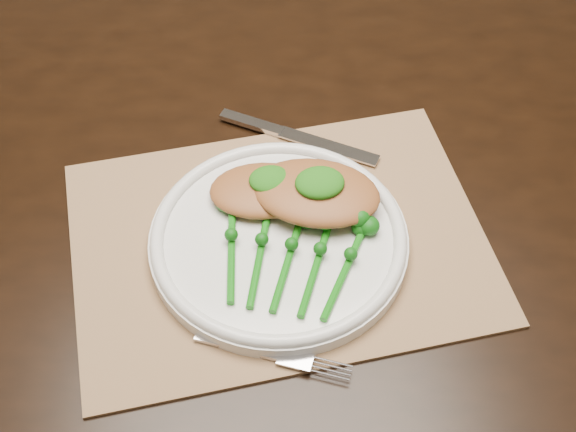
{
  "coord_description": "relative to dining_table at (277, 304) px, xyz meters",
  "views": [
    {
      "loc": [
        -0.01,
        -0.64,
        1.47
      ],
      "look_at": [
        0.05,
        -0.08,
        0.78
      ],
      "focal_mm": 50.0,
      "sensor_mm": 36.0,
      "label": 1
    }
  ],
  "objects": [
    {
      "name": "pesto_dollop_left",
      "position": [
        -0.01,
        -0.11,
        0.42
      ],
      "size": [
        0.05,
        0.04,
        0.02
      ],
      "primitive_type": "ellipsoid",
      "color": "#124F0B",
      "rests_on": "chicken_fillet_left"
    },
    {
      "name": "fork",
      "position": [
        -0.02,
        -0.31,
        0.38
      ],
      "size": [
        0.16,
        0.08,
        0.01
      ],
      "rotation": [
        0.0,
        0.0,
        -0.38
      ],
      "color": "silver",
      "rests_on": "placemat"
    },
    {
      "name": "chicken_fillet_left",
      "position": [
        -0.02,
        -0.11,
        0.41
      ],
      "size": [
        0.13,
        0.09,
        0.02
      ],
      "primitive_type": "ellipsoid",
      "rotation": [
        0.0,
        0.0,
        -0.07
      ],
      "color": "#9B5A2D",
      "rests_on": "dinner_plate"
    },
    {
      "name": "placemat",
      "position": [
        -0.01,
        -0.16,
        0.37
      ],
      "size": [
        0.49,
        0.38,
        0.0
      ],
      "primitive_type": "cube",
      "rotation": [
        0.0,
        0.0,
        0.11
      ],
      "color": "#906C49",
      "rests_on": "dining_table"
    },
    {
      "name": "broccolini_bundle",
      "position": [
        -0.01,
        -0.21,
        0.4
      ],
      "size": [
        0.19,
        0.2,
        0.04
      ],
      "rotation": [
        0.0,
        0.0,
        -0.31
      ],
      "color": "#0F650D",
      "rests_on": "dinner_plate"
    },
    {
      "name": "dining_table",
      "position": [
        0.0,
        0.0,
        0.0
      ],
      "size": [
        1.68,
        1.05,
        0.75
      ],
      "rotation": [
        0.0,
        0.0,
        -0.1
      ],
      "color": "black",
      "rests_on": "ground"
    },
    {
      "name": "pesto_dollop_right",
      "position": [
        0.04,
        -0.13,
        0.43
      ],
      "size": [
        0.06,
        0.05,
        0.02
      ],
      "primitive_type": "ellipsoid",
      "color": "#124F0B",
      "rests_on": "chicken_fillet_right"
    },
    {
      "name": "dinner_plate",
      "position": [
        -0.01,
        -0.17,
        0.39
      ],
      "size": [
        0.29,
        0.29,
        0.03
      ],
      "color": "silver",
      "rests_on": "placemat"
    },
    {
      "name": "chicken_fillet_right",
      "position": [
        0.04,
        -0.13,
        0.41
      ],
      "size": [
        0.17,
        0.14,
        0.03
      ],
      "primitive_type": "ellipsoid",
      "rotation": [
        0.0,
        0.0,
        -0.3
      ],
      "color": "#9B5A2D",
      "rests_on": "dinner_plate"
    },
    {
      "name": "knife",
      "position": [
        0.01,
        0.01,
        0.38
      ],
      "size": [
        0.19,
        0.12,
        0.01
      ],
      "rotation": [
        0.0,
        0.0,
        -0.52
      ],
      "color": "silver",
      "rests_on": "placemat"
    }
  ]
}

